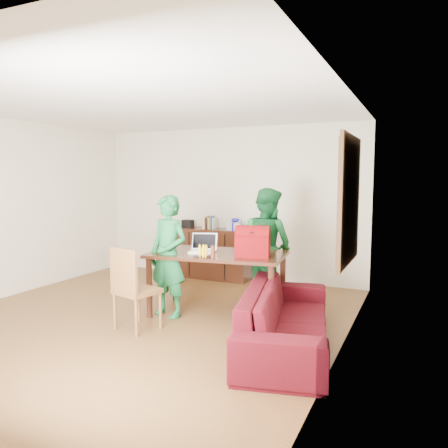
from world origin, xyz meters
The scene contains 10 objects.
room centered at (0.01, 0.13, 1.31)m, with size 5.20×5.70×2.90m.
table centered at (0.79, 0.66, 0.72)m, with size 1.87×1.20×0.82m.
chair centered at (0.17, -0.30, 0.29)m, with size 0.55×0.53×1.00m.
person_near centered at (0.24, 0.32, 0.79)m, with size 0.58×0.38×1.59m, color #166431.
person_far centered at (1.22, 1.40, 0.83)m, with size 0.81×0.63×1.67m, color #145B29.
laptop centered at (0.59, 0.61, 0.87)m, with size 0.40×0.33×0.24m.
bananas centered at (0.78, 0.27, 0.85)m, with size 0.17×0.11×0.06m, color gold, non-canonical shape.
bottle centered at (0.88, 0.34, 0.90)m, with size 0.05×0.05×0.16m, color #5C2A15.
red_bag centered at (1.32, 0.57, 0.98)m, with size 0.42×0.24×0.31m, color maroon.
sofa centered at (1.95, -0.07, 0.32)m, with size 2.19×0.86×0.64m, color #410813.
Camera 1 is at (3.24, -4.47, 1.80)m, focal length 35.00 mm.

